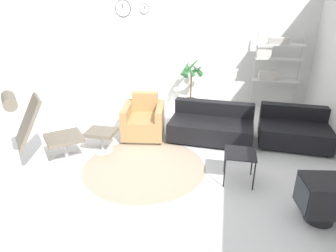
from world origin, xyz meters
name	(u,v)px	position (x,y,z in m)	size (l,w,h in m)	color
ground_plane	(145,157)	(0.00, 0.00, 0.00)	(12.00, 12.00, 0.00)	white
wall_back	(175,45)	(0.00, 2.93, 1.40)	(12.00, 0.09, 2.80)	silver
round_rug	(144,167)	(0.07, -0.32, 0.00)	(1.91, 1.91, 0.01)	tan
lounge_chair	(38,124)	(-1.48, -0.55, 0.69)	(1.10, 1.05, 1.21)	#BCBCC1
ottoman	(102,136)	(-0.77, 0.07, 0.28)	(0.48, 0.41, 0.38)	#BCBCC1
armchair_red	(144,121)	(-0.23, 0.80, 0.29)	(0.84, 0.90, 0.78)	silver
couch_low	(211,127)	(1.03, 0.92, 0.24)	(1.53, 0.95, 0.64)	black
couch_second	(294,131)	(2.48, 0.99, 0.24)	(1.24, 0.93, 0.64)	black
side_table	(240,156)	(1.49, -0.42, 0.40)	(0.43, 0.43, 0.45)	black
crt_television	(323,198)	(2.41, -1.09, 0.31)	(0.57, 0.51, 0.55)	black
potted_plant	(192,83)	(0.46, 2.50, 0.61)	(0.55, 0.58, 1.19)	brown
shelf_unit	(273,60)	(2.18, 2.60, 1.20)	(0.99, 0.28, 1.77)	#BCBCC1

